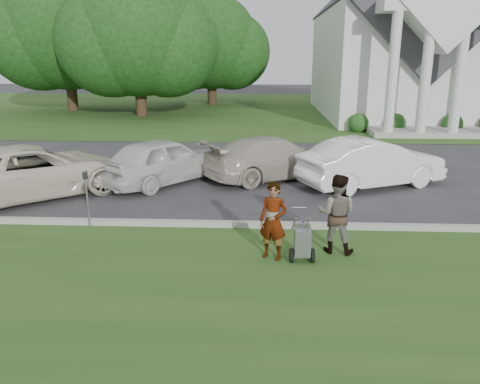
# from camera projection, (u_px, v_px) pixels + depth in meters

# --- Properties ---
(ground) EXTENTS (120.00, 120.00, 0.00)m
(ground) POSITION_uv_depth(u_px,v_px,m) (247.00, 236.00, 10.68)
(ground) COLOR #333335
(ground) RESTS_ON ground
(grass_strip) EXTENTS (80.00, 7.00, 0.01)m
(grass_strip) POSITION_uv_depth(u_px,v_px,m) (241.00, 302.00, 7.80)
(grass_strip) COLOR #2A4F1B
(grass_strip) RESTS_ON ground
(church_lawn) EXTENTS (80.00, 30.00, 0.01)m
(church_lawn) POSITION_uv_depth(u_px,v_px,m) (259.00, 109.00, 36.57)
(church_lawn) COLOR #2A4F1B
(church_lawn) RESTS_ON ground
(curb) EXTENTS (80.00, 0.18, 0.15)m
(curb) POSITION_uv_depth(u_px,v_px,m) (248.00, 225.00, 11.19)
(curb) COLOR #9E9E93
(curb) RESTS_ON ground
(church) EXTENTS (9.19, 19.00, 24.10)m
(church) POSITION_uv_depth(u_px,v_px,m) (396.00, 25.00, 30.76)
(church) COLOR white
(church) RESTS_ON ground
(tree_left) EXTENTS (10.63, 8.40, 9.71)m
(tree_left) POSITION_uv_depth(u_px,v_px,m) (137.00, 38.00, 30.72)
(tree_left) COLOR #332316
(tree_left) RESTS_ON ground
(tree_far) EXTENTS (11.64, 9.20, 10.73)m
(tree_far) POSITION_uv_depth(u_px,v_px,m) (66.00, 31.00, 33.72)
(tree_far) COLOR #332316
(tree_far) RESTS_ON ground
(tree_back) EXTENTS (9.61, 7.60, 8.89)m
(tree_back) POSITION_uv_depth(u_px,v_px,m) (211.00, 46.00, 38.31)
(tree_back) COLOR #332316
(tree_back) RESTS_ON ground
(striping_cart) EXTENTS (0.50, 0.97, 0.90)m
(striping_cart) POSITION_uv_depth(u_px,v_px,m) (302.00, 244.00, 9.24)
(striping_cart) COLOR black
(striping_cart) RESTS_ON ground
(person_left) EXTENTS (0.68, 0.57, 1.59)m
(person_left) POSITION_uv_depth(u_px,v_px,m) (273.00, 222.00, 9.29)
(person_left) COLOR #999999
(person_left) RESTS_ON ground
(person_right) EXTENTS (0.95, 0.82, 1.66)m
(person_right) POSITION_uv_depth(u_px,v_px,m) (336.00, 214.00, 9.60)
(person_right) COLOR #999999
(person_right) RESTS_ON ground
(parking_meter_near) EXTENTS (0.10, 0.09, 1.41)m
(parking_meter_near) POSITION_uv_depth(u_px,v_px,m) (87.00, 192.00, 10.93)
(parking_meter_near) COLOR gray
(parking_meter_near) RESTS_ON ground
(car_a) EXTENTS (5.75, 5.45, 1.51)m
(car_a) POSITION_uv_depth(u_px,v_px,m) (34.00, 171.00, 13.52)
(car_a) COLOR #F1E3CC
(car_a) RESTS_ON ground
(car_b) EXTENTS (4.10, 4.52, 1.49)m
(car_b) POSITION_uv_depth(u_px,v_px,m) (164.00, 160.00, 14.96)
(car_b) COLOR silver
(car_b) RESTS_ON ground
(car_c) EXTENTS (5.12, 4.16, 1.39)m
(car_c) POSITION_uv_depth(u_px,v_px,m) (274.00, 158.00, 15.60)
(car_c) COLOR beige
(car_c) RESTS_ON ground
(car_d) EXTENTS (4.87, 3.41, 1.52)m
(car_d) POSITION_uv_depth(u_px,v_px,m) (372.00, 163.00, 14.54)
(car_d) COLOR white
(car_d) RESTS_ON ground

